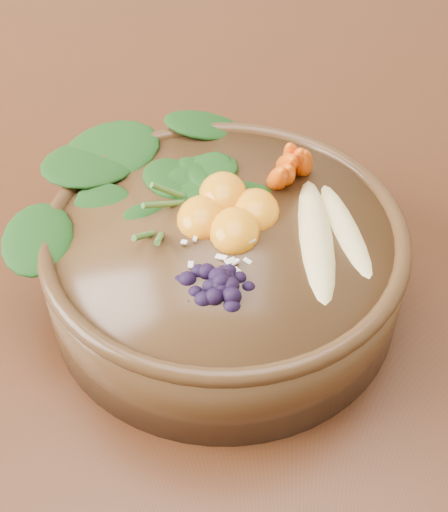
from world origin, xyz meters
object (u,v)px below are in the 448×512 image
Objects in this scene: carrot_cluster at (296,134)px; blueberry_pile at (221,267)px; banana_halves at (333,220)px; stoneware_bowl at (224,265)px; mandarin_cluster at (229,200)px; kale_heap at (176,159)px; dining_table at (209,246)px.

carrot_cluster is 0.60× the size of blueberry_pile.
carrot_cluster reaches higher than banana_halves.
stoneware_bowl is 3.15× the size of mandarin_cluster.
carrot_cluster is (0.09, 0.02, 0.02)m from kale_heap.
dining_table is 5.85× the size of stoneware_bowl.
carrot_cluster reaches higher than mandarin_cluster.
banana_halves is at bearing 1.71° from stoneware_bowl.
banana_halves is (0.08, 0.00, 0.05)m from stoneware_bowl.
stoneware_bowl is 0.09m from banana_halves.
dining_table is 0.21m from kale_heap.
banana_halves is at bearing -24.58° from kale_heap.
stoneware_bowl is 0.09m from kale_heap.
kale_heap is (-0.01, -0.10, 0.19)m from dining_table.
kale_heap is 0.06m from mandarin_cluster.
blueberry_pile is (0.03, -0.21, 0.19)m from dining_table.
blueberry_pile is (-0.05, -0.13, -0.02)m from carrot_cluster.
stoneware_bowl reaches higher than dining_table.
kale_heap is at bearing 137.18° from mandarin_cluster.
kale_heap is (-0.04, 0.06, 0.06)m from stoneware_bowl.
blueberry_pile is (0.04, -0.11, -0.00)m from kale_heap.
kale_heap is 2.37× the size of carrot_cluster.
dining_table is 21.19× the size of carrot_cluster.
kale_heap is at bearing 125.83° from stoneware_bowl.
blueberry_pile reaches higher than mandarin_cluster.
mandarin_cluster is at bearing -42.82° from kale_heap.
dining_table is 10.38× the size of banana_halves.
dining_table is 0.28m from blueberry_pile.
banana_halves is at bearing -66.94° from carrot_cluster.
blueberry_pile is at bearing -82.37° from dining_table.
banana_halves is (0.11, -0.15, 0.18)m from dining_table.
kale_heap is 2.07× the size of mandarin_cluster.
banana_halves is at bearing 37.45° from blueberry_pile.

